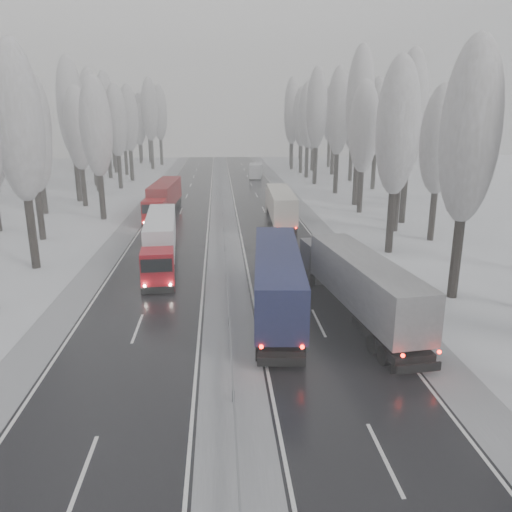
{
  "coord_description": "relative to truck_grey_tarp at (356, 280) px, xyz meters",
  "views": [
    {
      "loc": [
        -0.44,
        -14.73,
        11.83
      ],
      "look_at": [
        2.08,
        18.92,
        2.2
      ],
      "focal_mm": 35.0,
      "sensor_mm": 36.0,
      "label": 1
    }
  ],
  "objects": [
    {
      "name": "tree_34",
      "position": [
        8.07,
        83.36,
        9.08
      ],
      "size": [
        3.6,
        3.6,
        17.63
      ],
      "color": "black",
      "rests_on": "ground"
    },
    {
      "name": "tree_18",
      "position": [
        6.85,
        14.07,
        8.41
      ],
      "size": [
        3.6,
        3.6,
        16.58
      ],
      "color": "black",
      "rests_on": "ground"
    },
    {
      "name": "tree_22",
      "position": [
        9.36,
        32.64,
        7.95
      ],
      "size": [
        3.6,
        3.6,
        15.86
      ],
      "color": "black",
      "rests_on": "ground"
    },
    {
      "name": "tree_62",
      "position": [
        -21.6,
        30.77,
        8.06
      ],
      "size": [
        3.6,
        3.6,
        16.04
      ],
      "color": "black",
      "rests_on": "ground"
    },
    {
      "name": "tree_72",
      "position": [
        -26.59,
        75.57,
        7.47
      ],
      "size": [
        3.6,
        3.6,
        15.11
      ],
      "color": "black",
      "rests_on": "ground"
    },
    {
      "name": "tree_20",
      "position": [
        10.24,
        22.2,
        7.85
      ],
      "size": [
        3.6,
        3.6,
        15.71
      ],
      "color": "black",
      "rests_on": "ground"
    },
    {
      "name": "tree_24",
      "position": [
        10.24,
        38.06,
        10.9
      ],
      "size": [
        3.6,
        3.6,
        20.49
      ],
      "color": "black",
      "rests_on": "ground"
    },
    {
      "name": "tree_75",
      "position": [
        -31.86,
        90.37,
        9.7
      ],
      "size": [
        3.6,
        3.6,
        18.6
      ],
      "color": "black",
      "rests_on": "ground"
    },
    {
      "name": "tree_29",
      "position": [
        16.05,
        62.99,
        9.38
      ],
      "size": [
        3.6,
        3.6,
        18.11
      ],
      "color": "black",
      "rests_on": "ground"
    },
    {
      "name": "tree_73",
      "position": [
        -29.48,
        79.57,
        8.82
      ],
      "size": [
        3.6,
        3.6,
        17.22
      ],
      "color": "black",
      "rests_on": "ground"
    },
    {
      "name": "box_truck_distant",
      "position": [
        -0.92,
        68.36,
        -0.89
      ],
      "size": [
        3.13,
        7.57,
        2.74
      ],
      "rotation": [
        0.0,
        0.0,
        -0.12
      ],
      "color": "#B0B1B7",
      "rests_on": "ground"
    },
    {
      "name": "median_slush",
      "position": [
        -7.66,
        17.04,
        -2.27
      ],
      "size": [
        3.0,
        200.0,
        0.04
      ],
      "primitive_type": "cube",
      "color": "#9FA1A6",
      "rests_on": "ground"
    },
    {
      "name": "truck_blue_box",
      "position": [
        -4.67,
        1.05,
        0.12
      ],
      "size": [
        3.86,
        16.25,
        4.13
      ],
      "rotation": [
        0.0,
        0.0,
        -0.08
      ],
      "color": "#1E234C",
      "rests_on": "ground"
    },
    {
      "name": "truck_cream_box",
      "position": [
        -1.38,
        26.49,
        -0.03
      ],
      "size": [
        2.93,
        15.17,
        3.87
      ],
      "rotation": [
        0.0,
        0.0,
        -0.04
      ],
      "color": "#B6AFA1",
      "rests_on": "ground"
    },
    {
      "name": "tree_19",
      "position": [
        12.36,
        18.07,
        7.13
      ],
      "size": [
        3.6,
        3.6,
        14.57
      ],
      "color": "black",
      "rests_on": "ground"
    },
    {
      "name": "tree_64",
      "position": [
        -25.92,
        39.75,
        7.67
      ],
      "size": [
        3.6,
        3.6,
        15.42
      ],
      "color": "black",
      "rests_on": "ground"
    },
    {
      "name": "tree_23",
      "position": [
        15.65,
        36.64,
        6.48
      ],
      "size": [
        3.6,
        3.6,
        13.55
      ],
      "color": "black",
      "rests_on": "ground"
    },
    {
      "name": "ground",
      "position": [
        -7.66,
        -12.96,
        -2.29
      ],
      "size": [
        260.0,
        260.0,
        0.0
      ],
      "primitive_type": "plane",
      "color": "silver",
      "rests_on": "ground"
    },
    {
      "name": "carriageway_right",
      "position": [
        -2.41,
        17.04,
        -2.28
      ],
      "size": [
        7.5,
        200.0,
        0.03
      ],
      "primitive_type": "cube",
      "color": "black",
      "rests_on": "ground"
    },
    {
      "name": "tree_63",
      "position": [
        -29.51,
        34.77,
        8.6
      ],
      "size": [
        3.6,
        3.6,
        16.88
      ],
      "color": "black",
      "rests_on": "ground"
    },
    {
      "name": "carriageway_left",
      "position": [
        -12.91,
        17.04,
        -2.28
      ],
      "size": [
        7.5,
        200.0,
        0.03
      ],
      "primitive_type": "cube",
      "color": "black",
      "rests_on": "ground"
    },
    {
      "name": "truck_red_red",
      "position": [
        -14.7,
        32.51,
        -0.02
      ],
      "size": [
        3.18,
        15.26,
        3.89
      ],
      "rotation": [
        0.0,
        0.0,
        -0.05
      ],
      "color": "#A0090C",
      "rests_on": "ground"
    },
    {
      "name": "tree_68",
      "position": [
        -24.24,
        56.15,
        8.45
      ],
      "size": [
        3.6,
        3.6,
        16.65
      ],
      "color": "black",
      "rests_on": "ground"
    },
    {
      "name": "tree_67",
      "position": [
        -27.2,
        53.39,
        8.74
      ],
      "size": [
        3.6,
        3.6,
        17.09
      ],
      "color": "black",
      "rests_on": "ground"
    },
    {
      "name": "tree_78",
      "position": [
        -25.22,
        102.35,
        10.3
      ],
      "size": [
        3.6,
        3.6,
        19.55
      ],
      "color": "black",
      "rests_on": "ground"
    },
    {
      "name": "shoulder_right",
      "position": [
        2.54,
        17.04,
        -2.27
      ],
      "size": [
        2.4,
        200.0,
        0.04
      ],
      "primitive_type": "cube",
      "color": "#9FA1A6",
      "rests_on": "ground"
    },
    {
      "name": "tree_32",
      "position": [
        8.97,
        76.25,
        8.89
      ],
      "size": [
        3.6,
        3.6,
        17.33
      ],
      "color": "black",
      "rests_on": "ground"
    },
    {
      "name": "truck_grey_tarp",
      "position": [
        0.0,
        0.0,
        0.0
      ],
      "size": [
        4.3,
        15.44,
        3.93
      ],
      "rotation": [
        0.0,
        0.0,
        0.13
      ],
      "color": "#424146",
      "rests_on": "ground"
    },
    {
      "name": "tree_60",
      "position": [
        -25.41,
        21.24,
        7.3
      ],
      "size": [
        3.6,
        3.6,
        14.84
      ],
      "color": "black",
      "rests_on": "ground"
    },
    {
      "name": "tree_79",
      "position": [
        -27.99,
        106.35,
        8.72
      ],
      "size": [
        3.6,
        3.6,
        17.07
      ],
      "color": "black",
      "rests_on": "ground"
    },
    {
      "name": "tree_28",
      "position": [
        8.68,
        58.99,
        10.35
      ],
      "size": [
        3.6,
        3.6,
        19.62
      ],
      "color": "black",
      "rests_on": "ground"
    },
    {
      "name": "truck_red_white",
      "position": [
        -12.92,
        12.37,
        -0.15
      ],
      "size": [
        3.28,
        14.42,
        3.67
      ],
      "rotation": [
        0.0,
        0.0,
        0.07
      ],
      "color": "#A70913",
      "rests_on": "ground"
    },
    {
      "name": "tree_26",
      "position": [
        9.91,
        48.31,
        9.81
      ],
      "size": [
        3.6,
        3.6,
        18.78
      ],
      "color": "black",
      "rests_on": "ground"
    },
    {
      "name": "tree_71",
      "position": [
        -28.75,
        70.23,
        10.33
      ],
      "size": [
        3.6,
        3.6,
        19.61
      ],
      "color": "black",
      "rests_on": "ground"
    },
    {
      "name": "tree_38",
      "position": [
        11.07,
        103.77,
        9.3
      ],
      "size": [
        3.6,
        3.6,
        17.97
      ],
      "color": "black",
      "rests_on": "ground"
    },
    {
      "name": "tree_58",
      "position": [
        -22.78,
        11.6,
        8.81
      ],
      "size": [
        3.6,
        3.6,
        17.21
      ],
      "color": "black",
      "rests_on": "ground"
    },
    {
      "name": "tree_65",
      "position": [
        -27.71,
        43.75,
        10.25
      ],
      "size": [
        3.6,
        3.6,
        19.48
      ],
      "color": "black",
      "rests_on": "ground"
    },
    {
      "name": "tree_33",
      "position": [
        12.11,
        80.25,
        6.97
      ],
      "size": [
        3.6,
        3.6,
        14.33
      ],
      "color": "black",
      "rests_on": "ground"
    },
    {
      "name": "median_guardrail",
      "position": [
        -7.66,
        17.03,
        -1.69
      ],
      "size": [
        0.12,
        200.0,
        0.76
      ],
      "color": "slate",
      "rests_on": "ground"
    },
    {
      "name": "tree_25",
      "position": [
        17.15,
        42.06,
        10.23
      ],
      "size": [
        3.6,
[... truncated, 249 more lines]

